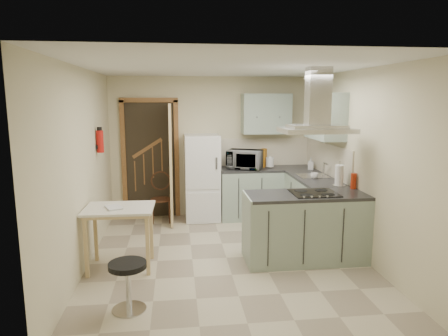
{
  "coord_description": "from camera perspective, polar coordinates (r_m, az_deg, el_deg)",
  "views": [
    {
      "loc": [
        -0.64,
        -5.05,
        2.11
      ],
      "look_at": [
        0.02,
        0.45,
        1.15
      ],
      "focal_mm": 32.0,
      "sensor_mm": 36.0,
      "label": 1
    }
  ],
  "objects": [
    {
      "name": "floor",
      "position": [
        5.51,
        0.35,
        -12.69
      ],
      "size": [
        4.2,
        4.2,
        0.0
      ],
      "primitive_type": "plane",
      "color": "#BEB293",
      "rests_on": "ground"
    },
    {
      "name": "fridge",
      "position": [
        6.99,
        -3.13,
        -1.38
      ],
      "size": [
        0.6,
        0.6,
        1.5
      ],
      "primitive_type": "cube",
      "color": "white",
      "rests_on": "floor"
    },
    {
      "name": "back_wall",
      "position": [
        7.23,
        -1.74,
        3.01
      ],
      "size": [
        3.6,
        0.0,
        3.6
      ],
      "primitive_type": "plane",
      "rotation": [
        1.57,
        0.0,
        0.0
      ],
      "color": "beige",
      "rests_on": "floor"
    },
    {
      "name": "fire_extinguisher",
      "position": [
        6.08,
        -17.29,
        3.63
      ],
      "size": [
        0.1,
        0.1,
        0.32
      ],
      "primitive_type": "cylinder",
      "color": "#B2140F",
      "rests_on": "left_wall"
    },
    {
      "name": "sink",
      "position": [
        6.48,
        12.55,
        -1.11
      ],
      "size": [
        0.45,
        0.4,
        0.01
      ],
      "primitive_type": "cube",
      "color": "silver",
      "rests_on": "counter_right"
    },
    {
      "name": "wall_cabinet_right",
      "position": [
        6.32,
        14.25,
        7.19
      ],
      "size": [
        0.35,
        0.9,
        0.7
      ],
      "primitive_type": "cube",
      "color": "#9EB2A0",
      "rests_on": "right_wall"
    },
    {
      "name": "counter_back",
      "position": [
        7.16,
        3.78,
        -3.57
      ],
      "size": [
        1.08,
        0.6,
        0.9
      ],
      "primitive_type": "cube",
      "color": "#9EB2A0",
      "rests_on": "floor"
    },
    {
      "name": "drop_leaf_table",
      "position": [
        5.24,
        -14.57,
        -9.61
      ],
      "size": [
        0.86,
        0.65,
        0.79
      ],
      "primitive_type": "cube",
      "rotation": [
        0.0,
        0.0,
        -0.03
      ],
      "color": "tan",
      "rests_on": "floor"
    },
    {
      "name": "bentwood_chair",
      "position": [
        7.0,
        -9.02,
        -4.48
      ],
      "size": [
        0.36,
        0.36,
        0.79
      ],
      "primitive_type": "cube",
      "rotation": [
        0.0,
        0.0,
        0.04
      ],
      "color": "#472A17",
      "rests_on": "floor"
    },
    {
      "name": "paper_towel",
      "position": [
        5.84,
        16.15,
        -0.99
      ],
      "size": [
        0.15,
        0.15,
        0.31
      ],
      "primitive_type": "cylinder",
      "rotation": [
        0.0,
        0.0,
        0.25
      ],
      "color": "white",
      "rests_on": "counter_right"
    },
    {
      "name": "microwave",
      "position": [
        7.0,
        3.0,
        1.24
      ],
      "size": [
        0.7,
        0.6,
        0.33
      ],
      "primitive_type": "imported",
      "rotation": [
        0.0,
        0.0,
        -0.41
      ],
      "color": "black",
      "rests_on": "counter_back"
    },
    {
      "name": "counter_right",
      "position": [
        6.74,
        11.91,
        -4.63
      ],
      "size": [
        0.6,
        1.95,
        0.9
      ],
      "primitive_type": "cube",
      "color": "#9EB2A0",
      "rests_on": "floor"
    },
    {
      "name": "cereal_box",
      "position": [
        7.22,
        5.65,
        1.44
      ],
      "size": [
        0.16,
        0.23,
        0.32
      ],
      "primitive_type": "cube",
      "rotation": [
        0.0,
        0.0,
        -0.41
      ],
      "color": "#C47317",
      "rests_on": "counter_back"
    },
    {
      "name": "ceiling",
      "position": [
        5.1,
        0.38,
        14.22
      ],
      "size": [
        4.2,
        4.2,
        0.0
      ],
      "primitive_type": "plane",
      "rotation": [
        3.14,
        0.0,
        0.0
      ],
      "color": "silver",
      "rests_on": "back_wall"
    },
    {
      "name": "kettle",
      "position": [
        7.14,
        6.56,
        0.86
      ],
      "size": [
        0.14,
        0.14,
        0.21
      ],
      "primitive_type": "cylinder",
      "rotation": [
        0.0,
        0.0,
        -0.01
      ],
      "color": "white",
      "rests_on": "counter_back"
    },
    {
      "name": "red_bottle",
      "position": [
        5.72,
        18.01,
        -1.79
      ],
      "size": [
        0.1,
        0.1,
        0.21
      ],
      "primitive_type": "cylinder",
      "rotation": [
        0.0,
        0.0,
        0.36
      ],
      "color": "#BA2C0F",
      "rests_on": "peninsula"
    },
    {
      "name": "stool",
      "position": [
        4.29,
        -13.51,
        -16.1
      ],
      "size": [
        0.5,
        0.5,
        0.51
      ],
      "primitive_type": "cylinder",
      "rotation": [
        0.0,
        0.0,
        -0.43
      ],
      "color": "black",
      "rests_on": "floor"
    },
    {
      "name": "book",
      "position": [
        5.07,
        -16.47,
        -5.08
      ],
      "size": [
        0.26,
        0.29,
        0.11
      ],
      "primitive_type": "imported",
      "rotation": [
        0.0,
        0.0,
        0.4
      ],
      "color": "#9F4E35",
      "rests_on": "drop_leaf_table"
    },
    {
      "name": "right_wall",
      "position": [
        5.67,
        18.71,
        0.59
      ],
      "size": [
        0.0,
        4.2,
        4.2
      ],
      "primitive_type": "plane",
      "rotation": [
        1.57,
        0.0,
        -1.57
      ],
      "color": "beige",
      "rests_on": "floor"
    },
    {
      "name": "hob",
      "position": [
        5.32,
        12.75,
        -3.51
      ],
      "size": [
        0.58,
        0.5,
        0.01
      ],
      "primitive_type": "cube",
      "color": "black",
      "rests_on": "peninsula"
    },
    {
      "name": "extractor_hood",
      "position": [
        5.19,
        13.09,
        5.27
      ],
      "size": [
        0.9,
        0.55,
        0.1
      ],
      "primitive_type": "cube",
      "color": "silver",
      "rests_on": "ceiling"
    },
    {
      "name": "cup",
      "position": [
        6.29,
        12.8,
        -1.08
      ],
      "size": [
        0.14,
        0.14,
        0.09
      ],
      "primitive_type": "imported",
      "rotation": [
        0.0,
        0.0,
        -0.22
      ],
      "color": "silver",
      "rests_on": "counter_right"
    },
    {
      "name": "left_wall",
      "position": [
        5.25,
        -19.53,
        -0.17
      ],
      "size": [
        0.0,
        4.2,
        4.2
      ],
      "primitive_type": "plane",
      "rotation": [
        1.57,
        0.0,
        1.57
      ],
      "color": "beige",
      "rests_on": "floor"
    },
    {
      "name": "soap_bottle",
      "position": [
        7.08,
        12.28,
        0.62
      ],
      "size": [
        0.12,
        0.12,
        0.21
      ],
      "primitive_type": "imported",
      "rotation": [
        0.0,
        0.0,
        -0.34
      ],
      "color": "#A6A6B2",
      "rests_on": "counter_right"
    },
    {
      "name": "peninsula",
      "position": [
        5.41,
        11.56,
        -8.26
      ],
      "size": [
        1.55,
        0.65,
        0.9
      ],
      "primitive_type": "cube",
      "color": "#9EB2A0",
      "rests_on": "floor"
    },
    {
      "name": "wall_cabinet_back",
      "position": [
        7.15,
        6.03,
        7.71
      ],
      "size": [
        0.85,
        0.35,
        0.7
      ],
      "primitive_type": "cube",
      "color": "#9EB2A0",
      "rests_on": "back_wall"
    },
    {
      "name": "doorway",
      "position": [
        7.21,
        -10.45,
        1.23
      ],
      "size": [
        1.1,
        0.12,
        2.1
      ],
      "primitive_type": "cube",
      "color": "brown",
      "rests_on": "floor"
    },
    {
      "name": "splashback",
      "position": [
        7.37,
        5.73,
        2.32
      ],
      "size": [
        1.68,
        0.02,
        0.5
      ],
      "primitive_type": "cube",
      "color": "beige",
      "rests_on": "counter_back"
    }
  ]
}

